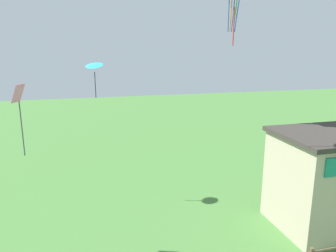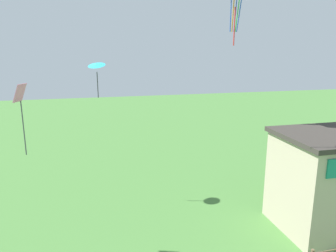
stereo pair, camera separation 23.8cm
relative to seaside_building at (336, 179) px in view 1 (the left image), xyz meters
The scene contains 3 objects.
seaside_building is the anchor object (origin of this frame).
kite_pink_diamond 16.29m from the seaside_building, behind, with size 0.58×0.70×3.16m.
kite_cyan_delta 14.90m from the seaside_building, 153.39° to the left, with size 1.36×1.35×2.13m.
Camera 1 is at (-3.22, -4.21, 9.63)m, focal length 35.00 mm.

